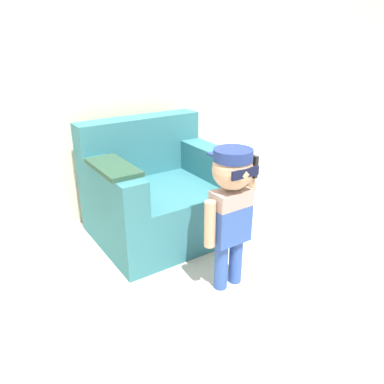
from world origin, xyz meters
TOP-DOWN VIEW (x-y plane):
  - ground_plane at (0.00, 0.00)m, footprint 10.00×10.00m
  - wall_back at (0.00, 0.62)m, footprint 10.00×0.05m
  - armchair at (0.02, 0.08)m, footprint 1.02×0.87m
  - person_child at (0.04, -0.75)m, footprint 0.36×0.27m
  - side_table at (0.83, 0.18)m, footprint 0.38×0.38m

SIDE VIEW (x-z plane):
  - ground_plane at x=0.00m, z-range 0.00..0.00m
  - armchair at x=0.02m, z-range -0.11..0.76m
  - side_table at x=0.83m, z-range 0.05..0.60m
  - person_child at x=0.04m, z-range 0.15..1.04m
  - wall_back at x=0.00m, z-range 0.00..2.60m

